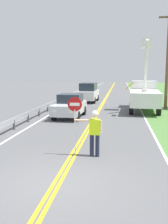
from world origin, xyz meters
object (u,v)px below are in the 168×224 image
object	(u,v)px
flagger_worker	(94,130)
oncoming_suv_second	(88,92)
stop_sign_paddle	(75,113)
utility_pole_near	(168,59)
oncoming_sedan_nearest	(70,106)
utility_bucket_truck	(144,94)

from	to	relation	value
flagger_worker	oncoming_suv_second	size ratio (longest dim) A/B	0.39
stop_sign_paddle	utility_pole_near	bearing A→B (deg)	67.29
stop_sign_paddle	oncoming_suv_second	bearing A→B (deg)	95.50
stop_sign_paddle	oncoming_sedan_nearest	bearing A→B (deg)	102.64
oncoming_suv_second	utility_pole_near	xyz separation A→B (m)	(7.51, -4.61, 3.37)
stop_sign_paddle	utility_pole_near	world-z (taller)	utility_pole_near
stop_sign_paddle	oncoming_suv_second	xyz separation A→B (m)	(-1.77, 18.34, -0.65)
utility_bucket_truck	oncoming_sedan_nearest	bearing A→B (deg)	-142.56
flagger_worker	oncoming_sedan_nearest	world-z (taller)	flagger_worker
stop_sign_paddle	utility_bucket_truck	xyz separation A→B (m)	(3.79, 12.80, -0.27)
flagger_worker	utility_bucket_truck	xyz separation A→B (m)	(3.02, 12.81, 0.39)
flagger_worker	stop_sign_paddle	bearing A→B (deg)	179.32
utility_bucket_truck	stop_sign_paddle	bearing A→B (deg)	-106.47
stop_sign_paddle	oncoming_suv_second	distance (m)	18.44
oncoming_suv_second	oncoming_sedan_nearest	bearing A→B (deg)	-90.75
flagger_worker	utility_pole_near	bearing A→B (deg)	70.08
flagger_worker	oncoming_sedan_nearest	bearing A→B (deg)	107.48
flagger_worker	utility_bucket_truck	bearing A→B (deg)	76.75
oncoming_sedan_nearest	oncoming_suv_second	distance (m)	9.89
stop_sign_paddle	utility_bucket_truck	bearing A→B (deg)	73.53
stop_sign_paddle	utility_bucket_truck	distance (m)	13.35
utility_pole_near	utility_bucket_truck	bearing A→B (deg)	-154.69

